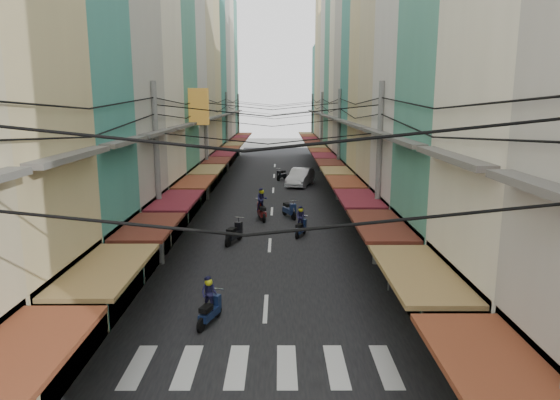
{
  "coord_description": "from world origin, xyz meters",
  "views": [
    {
      "loc": [
        0.48,
        -18.86,
        7.39
      ],
      "look_at": [
        0.53,
        5.55,
        2.49
      ],
      "focal_mm": 32.0,
      "sensor_mm": 36.0,
      "label": 1
    }
  ],
  "objects_px": {
    "white_car": "(300,186)",
    "traffic_sign": "(390,243)",
    "bicycle": "(484,321)",
    "market_umbrella": "(523,295)"
  },
  "relations": [
    {
      "from": "bicycle",
      "to": "market_umbrella",
      "type": "xyz_separation_m",
      "value": [
        -0.37,
        -3.08,
        2.18
      ]
    },
    {
      "from": "white_car",
      "to": "bicycle",
      "type": "distance_m",
      "value": 27.81
    },
    {
      "from": "white_car",
      "to": "market_umbrella",
      "type": "relative_size",
      "value": 2.17
    },
    {
      "from": "bicycle",
      "to": "traffic_sign",
      "type": "xyz_separation_m",
      "value": [
        -2.72,
        2.73,
        1.97
      ]
    },
    {
      "from": "white_car",
      "to": "traffic_sign",
      "type": "xyz_separation_m",
      "value": [
        2.42,
        -24.6,
        1.97
      ]
    },
    {
      "from": "traffic_sign",
      "to": "white_car",
      "type": "bearing_deg",
      "value": 95.62
    },
    {
      "from": "white_car",
      "to": "traffic_sign",
      "type": "distance_m",
      "value": 24.8
    },
    {
      "from": "white_car",
      "to": "market_umbrella",
      "type": "height_order",
      "value": "market_umbrella"
    },
    {
      "from": "white_car",
      "to": "traffic_sign",
      "type": "bearing_deg",
      "value": -68.22
    },
    {
      "from": "white_car",
      "to": "market_umbrella",
      "type": "bearing_deg",
      "value": -64.94
    }
  ]
}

